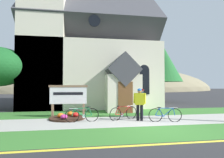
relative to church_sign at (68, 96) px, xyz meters
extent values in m
plane|color=#2B2B2D|center=(4.05, 0.56, -1.25)|extent=(140.00, 140.00, 0.00)
cube|color=#A8A59E|center=(1.65, -1.63, -1.25)|extent=(32.00, 2.64, 0.01)
cube|color=#38722D|center=(1.65, -4.08, -1.25)|extent=(32.00, 2.26, 0.01)
cube|color=#38722D|center=(1.65, 1.14, -1.25)|extent=(24.00, 2.89, 0.01)
cube|color=yellow|center=(1.65, -5.36, -1.25)|extent=(28.00, 0.16, 0.01)
cube|color=beige|center=(1.65, 7.99, 1.44)|extent=(11.13, 10.82, 5.38)
cube|color=#424247|center=(1.65, 7.99, 5.99)|extent=(11.63, 11.02, 11.02)
cube|color=beige|center=(-2.26, 4.24, 4.85)|extent=(3.32, 3.32, 12.20)
cube|color=beige|center=(3.65, 1.78, 0.05)|extent=(2.40, 1.60, 2.60)
cube|color=#424247|center=(3.65, 1.78, 1.70)|extent=(2.40, 1.80, 2.40)
cube|color=brown|center=(3.65, 0.96, -0.20)|extent=(1.00, 0.06, 2.10)
cube|color=black|center=(5.54, 2.55, 0.85)|extent=(0.76, 0.06, 1.90)
cone|color=black|center=(5.54, 2.55, 1.80)|extent=(0.80, 0.06, 0.80)
cylinder|color=black|center=(1.65, 2.55, 5.43)|extent=(0.90, 0.06, 0.90)
cube|color=#7F6047|center=(-0.89, 0.05, -0.86)|extent=(0.12, 0.12, 0.78)
cube|color=#7F6047|center=(0.89, -0.04, -0.86)|extent=(0.12, 0.12, 0.78)
cube|color=white|center=(0.00, 0.00, 0.01)|extent=(2.12, 0.19, 0.97)
cube|color=#7F6047|center=(0.00, 0.00, 0.55)|extent=(2.24, 0.23, 0.12)
cube|color=black|center=(0.00, -0.04, 0.12)|extent=(1.69, 0.10, 0.16)
cylinder|color=#382319|center=(0.00, -0.56, -1.20)|extent=(1.94, 1.94, 0.10)
ellipsoid|color=red|center=(0.44, -0.49, -1.03)|extent=(0.36, 0.36, 0.24)
ellipsoid|color=orange|center=(0.13, -0.09, -1.03)|extent=(0.36, 0.36, 0.24)
ellipsoid|color=orange|center=(-0.36, -0.60, -1.03)|extent=(0.36, 0.36, 0.24)
ellipsoid|color=#CC338C|center=(-0.13, -1.08, -1.03)|extent=(0.36, 0.36, 0.24)
torus|color=black|center=(1.31, -1.48, -0.92)|extent=(0.70, 0.10, 0.70)
torus|color=black|center=(0.31, -1.56, -0.92)|extent=(0.70, 0.10, 0.70)
cylinder|color=#19723F|center=(0.65, -1.53, -0.77)|extent=(0.54, 0.08, 0.42)
cylinder|color=#19723F|center=(0.76, -1.52, -0.56)|extent=(0.74, 0.10, 0.08)
cylinder|color=#19723F|center=(1.02, -1.50, -0.75)|extent=(0.25, 0.06, 0.45)
cylinder|color=#19723F|center=(1.11, -1.49, -0.94)|extent=(0.40, 0.07, 0.09)
cylinder|color=#19723F|center=(1.22, -1.48, -0.73)|extent=(0.21, 0.05, 0.40)
cylinder|color=#19723F|center=(0.35, -1.56, -0.75)|extent=(0.12, 0.05, 0.35)
ellipsoid|color=black|center=(1.13, -1.49, -0.51)|extent=(0.25, 0.10, 0.05)
cylinder|color=silver|center=(0.39, -1.56, -0.56)|extent=(0.44, 0.07, 0.03)
cylinder|color=silver|center=(0.91, -1.51, -0.97)|extent=(0.18, 0.04, 0.18)
torus|color=black|center=(2.53, -1.46, -0.92)|extent=(0.67, 0.30, 0.71)
torus|color=black|center=(3.50, -1.07, -0.92)|extent=(0.67, 0.30, 0.71)
cylinder|color=#A51E19|center=(3.17, -1.20, -0.76)|extent=(0.54, 0.25, 0.44)
cylinder|color=#A51E19|center=(3.07, -1.24, -0.54)|extent=(0.73, 0.33, 0.07)
cylinder|color=#A51E19|center=(2.81, -1.35, -0.75)|extent=(0.26, 0.13, 0.46)
cylinder|color=#A51E19|center=(2.73, -1.38, -0.94)|extent=(0.41, 0.19, 0.09)
cylinder|color=#A51E19|center=(2.62, -1.43, -0.72)|extent=(0.22, 0.12, 0.40)
cylinder|color=#A51E19|center=(3.46, -1.08, -0.74)|extent=(0.12, 0.08, 0.36)
ellipsoid|color=black|center=(2.71, -1.39, -0.50)|extent=(0.25, 0.16, 0.05)
cylinder|color=silver|center=(3.42, -1.10, -0.54)|extent=(0.42, 0.19, 0.03)
cylinder|color=silver|center=(2.92, -1.30, -0.97)|extent=(0.17, 0.09, 0.18)
torus|color=black|center=(4.50, -2.05, -0.92)|extent=(0.70, 0.16, 0.70)
torus|color=black|center=(5.47, -2.22, -0.92)|extent=(0.70, 0.16, 0.70)
cylinder|color=#194CA5|center=(5.14, -2.16, -0.76)|extent=(0.53, 0.13, 0.44)
cylinder|color=#194CA5|center=(5.03, -2.14, -0.56)|extent=(0.72, 0.16, 0.04)
cylinder|color=#194CA5|center=(4.78, -2.10, -0.76)|extent=(0.25, 0.08, 0.43)
cylinder|color=#194CA5|center=(4.70, -2.08, -0.94)|extent=(0.40, 0.10, 0.09)
cylinder|color=#194CA5|center=(4.59, -2.07, -0.74)|extent=(0.21, 0.07, 0.38)
cylinder|color=#194CA5|center=(5.43, -2.21, -0.74)|extent=(0.12, 0.06, 0.37)
ellipsoid|color=black|center=(4.68, -2.08, -0.53)|extent=(0.25, 0.12, 0.05)
cylinder|color=silver|center=(5.39, -2.21, -0.54)|extent=(0.44, 0.10, 0.03)
cylinder|color=silver|center=(4.89, -2.12, -0.97)|extent=(0.18, 0.05, 0.18)
cylinder|color=#191E38|center=(4.23, -0.70, -0.84)|extent=(0.15, 0.15, 0.82)
cylinder|color=#191E38|center=(4.15, -0.93, -0.84)|extent=(0.15, 0.15, 0.82)
cube|color=blue|center=(4.19, -0.82, -0.13)|extent=(0.35, 0.50, 0.60)
sphere|color=tan|center=(4.19, -0.82, 0.27)|extent=(0.21, 0.21, 0.21)
ellipsoid|color=red|center=(4.19, -0.82, 0.33)|extent=(0.33, 0.30, 0.15)
cylinder|color=blue|center=(4.32, -0.57, -0.10)|extent=(0.09, 0.15, 0.55)
cylinder|color=blue|center=(4.06, -1.07, -0.10)|extent=(0.09, 0.17, 0.55)
cylinder|color=black|center=(3.87, -1.72, -0.83)|extent=(0.15, 0.15, 0.84)
cylinder|color=black|center=(3.70, -1.63, -0.83)|extent=(0.15, 0.15, 0.84)
cube|color=yellow|center=(3.79, -1.67, -0.11)|extent=(0.51, 0.40, 0.61)
sphere|color=#936B51|center=(3.79, -1.67, 0.31)|extent=(0.22, 0.22, 0.22)
ellipsoid|color=#1E59B2|center=(3.79, -1.67, 0.37)|extent=(0.33, 0.35, 0.15)
cylinder|color=yellow|center=(4.02, -1.84, -0.08)|extent=(0.09, 0.10, 0.55)
cylinder|color=yellow|center=(3.55, -1.50, -0.08)|extent=(0.09, 0.17, 0.56)
cylinder|color=#3D2D1E|center=(9.58, 7.93, -0.14)|extent=(0.32, 0.32, 2.23)
cone|color=#23662D|center=(9.58, 7.93, 2.99)|extent=(4.13, 4.13, 4.01)
ellipsoid|color=#847A5B|center=(-5.13, 54.36, -1.25)|extent=(105.55, 52.36, 19.69)
camera|label=1|loc=(0.88, -10.79, 0.63)|focal=28.82mm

